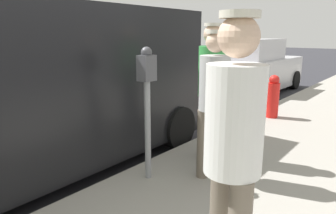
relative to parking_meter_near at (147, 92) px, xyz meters
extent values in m
plane|color=#2D2D33|center=(-1.35, -0.70, -1.18)|extent=(80.00, 80.00, 0.00)
cylinder|color=gray|center=(0.00, 0.00, -0.46)|extent=(0.07, 0.07, 1.15)
cube|color=#4C4C51|center=(0.00, 0.00, 0.26)|extent=(0.14, 0.18, 0.28)
sphere|color=#47474C|center=(0.00, 0.00, 0.43)|extent=(0.12, 0.12, 0.12)
cylinder|color=#383D47|center=(0.25, 1.09, -0.60)|extent=(0.14, 0.14, 0.86)
cylinder|color=#383D47|center=(0.20, 0.88, -0.60)|extent=(0.14, 0.14, 0.86)
cylinder|color=green|center=(0.22, 0.98, 0.15)|extent=(0.34, 0.34, 0.64)
sphere|color=beige|center=(0.22, 0.98, 0.62)|extent=(0.23, 0.23, 0.23)
cylinder|color=silver|center=(0.22, 0.98, 0.73)|extent=(0.22, 0.22, 0.04)
cylinder|color=#726656|center=(0.64, 0.57, -0.62)|extent=(0.14, 0.14, 0.81)
cylinder|color=#726656|center=(0.48, 0.42, -0.62)|extent=(0.14, 0.14, 0.81)
cylinder|color=#B7B7B7|center=(0.56, 0.49, 0.09)|extent=(0.34, 0.34, 0.61)
sphere|color=beige|center=(0.56, 0.49, 0.53)|extent=(0.22, 0.22, 0.22)
cylinder|color=silver|center=(0.56, 0.49, 0.64)|extent=(0.21, 0.21, 0.04)
cylinder|color=white|center=(1.53, -0.90, 0.14)|extent=(0.34, 0.34, 0.64)
sphere|color=beige|center=(1.53, -0.90, 0.61)|extent=(0.23, 0.23, 0.23)
cylinder|color=silver|center=(1.53, -0.90, 0.73)|extent=(0.22, 0.22, 0.04)
cube|color=black|center=(-1.50, -0.74, -0.01)|extent=(2.06, 5.22, 1.96)
cube|color=black|center=(-1.53, 1.71, 0.38)|extent=(1.84, 0.10, 0.88)
cylinder|color=black|center=(-2.48, 1.29, -0.84)|extent=(0.23, 0.68, 0.68)
cylinder|color=black|center=(-0.58, 1.32, -0.84)|extent=(0.23, 0.68, 0.68)
cube|color=#BCBCC1|center=(-1.76, 6.45, -0.57)|extent=(1.83, 4.40, 0.89)
cube|color=#BCBCC1|center=(-1.76, 6.23, 0.17)|extent=(1.61, 1.98, 0.60)
cylinder|color=black|center=(-2.62, 8.10, -0.88)|extent=(0.22, 0.60, 0.60)
cylinder|color=black|center=(-0.90, 8.10, -0.88)|extent=(0.22, 0.60, 0.60)
cylinder|color=black|center=(-2.63, 4.80, -0.88)|extent=(0.22, 0.60, 0.60)
cylinder|color=black|center=(-0.91, 4.80, -0.88)|extent=(0.22, 0.60, 0.60)
cylinder|color=red|center=(0.10, 3.57, -0.68)|extent=(0.24, 0.24, 0.70)
sphere|color=red|center=(0.10, 3.57, -0.27)|extent=(0.20, 0.20, 0.20)
camera|label=1|loc=(2.31, -2.46, 0.63)|focal=33.11mm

